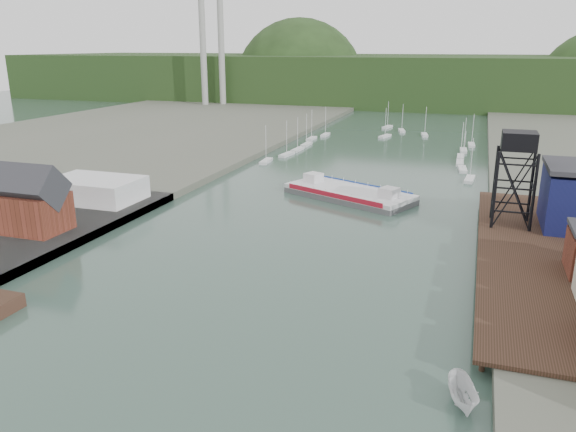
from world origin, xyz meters
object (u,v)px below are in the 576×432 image
Objects in this scene: chain_ferry at (349,193)px; motorboat at (463,395)px; harbor_building at (29,205)px; lift_tower at (518,147)px.

motorboat is (26.14, -68.37, 0.04)m from chain_ferry.
harbor_building reaches higher than chain_ferry.
chain_ferry is at bearing 97.35° from motorboat.
harbor_building is at bearing -160.02° from lift_tower.
lift_tower is 0.53× the size of chain_ferry.
harbor_building is 63.01m from chain_ferry.
chain_ferry is (45.21, 43.61, -4.93)m from harbor_building.
chain_ferry is (-31.79, 15.61, -14.49)m from lift_tower.
harbor_building is at bearing -112.13° from chain_ferry.
lift_tower reaches higher than harbor_building.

